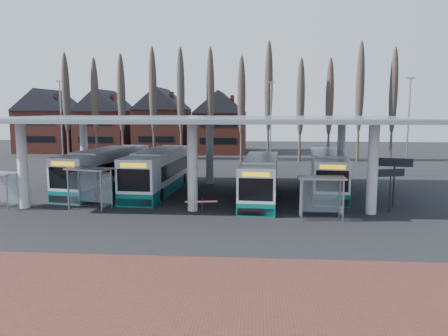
# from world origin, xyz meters

# --- Properties ---
(ground) EXTENTS (140.00, 140.00, 0.00)m
(ground) POSITION_xyz_m (0.00, 0.00, 0.00)
(ground) COLOR black
(ground) RESTS_ON ground
(brick_strip) EXTENTS (70.00, 10.00, 0.03)m
(brick_strip) POSITION_xyz_m (0.00, -12.00, 0.01)
(brick_strip) COLOR #5C2B25
(brick_strip) RESTS_ON ground
(station_canopy) EXTENTS (32.00, 16.00, 6.34)m
(station_canopy) POSITION_xyz_m (0.00, 8.00, 5.68)
(station_canopy) COLOR silver
(station_canopy) RESTS_ON ground
(poplar_row) EXTENTS (45.10, 1.10, 14.50)m
(poplar_row) POSITION_xyz_m (0.00, 33.00, 8.78)
(poplar_row) COLOR #473D33
(poplar_row) RESTS_ON ground
(townhouse_row) EXTENTS (36.80, 10.30, 12.25)m
(townhouse_row) POSITION_xyz_m (-15.75, 44.00, 5.94)
(townhouse_row) COLOR brown
(townhouse_row) RESTS_ON ground
(lamp_post_a) EXTENTS (0.80, 0.16, 10.17)m
(lamp_post_a) POSITION_xyz_m (-18.00, 22.00, 5.34)
(lamp_post_a) COLOR slate
(lamp_post_a) RESTS_ON ground
(lamp_post_b) EXTENTS (0.80, 0.16, 10.17)m
(lamp_post_b) POSITION_xyz_m (6.00, 26.00, 5.34)
(lamp_post_b) COLOR slate
(lamp_post_b) RESTS_ON ground
(lamp_post_c) EXTENTS (0.80, 0.16, 10.17)m
(lamp_post_c) POSITION_xyz_m (20.00, 20.00, 5.34)
(lamp_post_c) COLOR slate
(lamp_post_c) RESTS_ON ground
(bus_0) EXTENTS (4.63, 12.99, 3.53)m
(bus_0) POSITION_xyz_m (-8.68, 10.07, 1.67)
(bus_0) COLOR silver
(bus_0) RESTS_ON ground
(bus_1) EXTENTS (3.48, 12.94, 3.56)m
(bus_1) POSITION_xyz_m (-3.88, 9.49, 1.68)
(bus_1) COLOR silver
(bus_1) RESTS_ON ground
(bus_2) EXTENTS (3.18, 11.95, 3.29)m
(bus_2) POSITION_xyz_m (4.65, 6.85, 1.55)
(bus_2) COLOR silver
(bus_2) RESTS_ON ground
(bus_3) EXTENTS (3.86, 12.39, 3.39)m
(bus_3) POSITION_xyz_m (10.35, 10.42, 1.60)
(bus_3) COLOR silver
(bus_3) RESTS_ON ground
(shelter_1) EXTENTS (3.40, 2.28, 2.89)m
(shelter_1) POSITION_xyz_m (-7.17, 2.61, 2.10)
(shelter_1) COLOR gray
(shelter_1) RESTS_ON ground
(shelter_2) EXTENTS (2.93, 1.47, 2.71)m
(shelter_2) POSITION_xyz_m (8.44, 0.87, 1.97)
(shelter_2) COLOR gray
(shelter_2) RESTS_ON ground
(info_sign_0) EXTENTS (1.95, 0.64, 2.97)m
(info_sign_0) POSITION_xyz_m (13.30, 2.87, 2.49)
(info_sign_0) COLOR black
(info_sign_0) RESTS_ON ground
(info_sign_1) EXTENTS (2.32, 0.75, 3.52)m
(info_sign_1) POSITION_xyz_m (14.06, 4.58, 2.95)
(info_sign_1) COLOR black
(info_sign_1) RESTS_ON ground
(barrier) EXTENTS (2.10, 0.74, 1.05)m
(barrier) POSITION_xyz_m (0.75, 1.34, 0.82)
(barrier) COLOR black
(barrier) RESTS_ON ground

